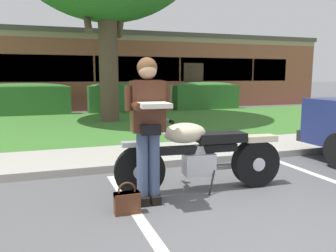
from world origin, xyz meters
The scene contains 12 objects.
ground_plane centered at (0.00, 0.00, 0.00)m, with size 140.00×140.00×0.00m, color #565659.
curb_strip centered at (0.00, 2.67, 0.06)m, with size 60.00×0.20×0.12m, color #ADA89E.
concrete_walk centered at (0.00, 3.52, 0.04)m, with size 60.00×1.50×0.08m, color #ADA89E.
grass_lawn centered at (0.00, 7.61, 0.03)m, with size 60.00×6.69×0.06m, color #3D752D.
stall_stripe_0 centered at (-1.30, 0.20, 0.00)m, with size 0.12×4.40×0.01m, color silver.
motorcycle centered at (-0.27, 1.39, 0.49)m, with size 2.24×0.82×1.26m.
rider_person centered at (-1.11, 1.18, 1.01)m, with size 0.54×0.60×1.70m.
handbag centered at (-1.42, 0.96, 0.14)m, with size 0.28×0.13×0.36m.
hedge_center_left centered at (-3.16, 11.17, 0.65)m, with size 3.29×0.90×1.24m.
hedge_center_right centered at (0.54, 11.17, 0.65)m, with size 2.79×0.90×1.24m.
hedge_right centered at (4.25, 11.17, 0.65)m, with size 2.94×0.90×1.24m.
brick_building centered at (-0.44, 17.02, 1.75)m, with size 23.28×9.55×3.49m.
Camera 1 is at (-2.11, -2.50, 1.49)m, focal length 35.91 mm.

